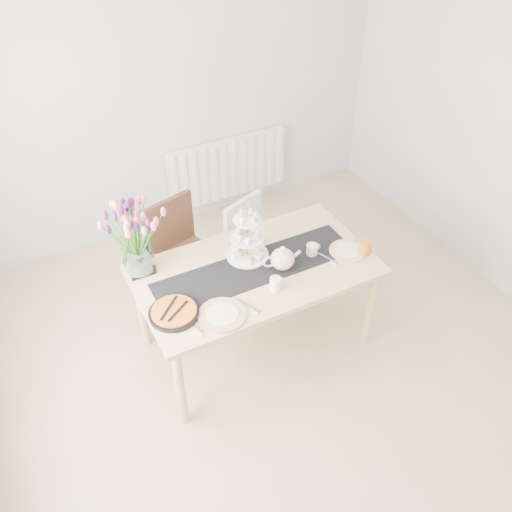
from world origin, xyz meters
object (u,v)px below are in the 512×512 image
tulip_vase (133,229)px  tart_tin (174,312)px  radiator (228,169)px  chair_white (253,240)px  plate_right (347,251)px  plate_left (222,315)px  dining_table (256,277)px  teapot (282,259)px  mug_orange (364,247)px  cake_stand (247,242)px  cream_jug (312,250)px  mug_white (275,284)px  chair_brown (179,248)px

tulip_vase → tart_tin: size_ratio=2.00×
radiator → chair_white: (-0.31, -1.11, 0.01)m
plate_right → chair_white: bearing=115.6°
plate_left → plate_right: plate_left is taller
radiator → plate_left: bearing=-116.1°
plate_left → dining_table: bearing=37.4°
teapot → mug_orange: (0.58, -0.12, -0.03)m
cake_stand → tart_tin: 0.71m
dining_table → cake_stand: bearing=86.9°
cake_stand → dining_table: bearing=-93.1°
chair_white → cream_jug: size_ratio=9.92×
plate_left → cream_jug: bearing=16.9°
plate_left → plate_right: size_ratio=1.17×
tulip_vase → mug_white: bearing=-39.2°
chair_brown → mug_white: bearing=-87.5°
chair_white → plate_right: bearing=-85.0°
dining_table → cake_stand: cake_stand is taller
dining_table → mug_white: (0.02, -0.24, 0.12)m
radiator → chair_white: size_ratio=1.50×
plate_left → mug_white: bearing=8.0°
tulip_vase → mug_orange: tulip_vase is taller
plate_right → tart_tin: bearing=-179.7°
tulip_vase → plate_right: 1.46m
chair_white → mug_orange: mug_orange is taller
mug_orange → plate_left: mug_orange is taller
dining_table → plate_left: (-0.39, -0.29, 0.08)m
chair_white → radiator: bearing=53.9°
teapot → mug_orange: bearing=-2.6°
tart_tin → mug_white: size_ratio=3.51×
plate_left → plate_right: bearing=8.4°
cream_jug → plate_left: size_ratio=0.27×
tulip_vase → cream_jug: tulip_vase is taller
tart_tin → mug_white: 0.66m
chair_white → cake_stand: 0.68m
dining_table → mug_white: 0.27m
tulip_vase → teapot: 0.98m
radiator → teapot: bearing=-103.7°
tulip_vase → mug_white: (0.71, -0.58, -0.30)m
dining_table → cream_jug: 0.43m
radiator → plate_right: (0.05, -1.86, 0.31)m
cake_stand → mug_white: cake_stand is taller
cake_stand → mug_orange: (0.73, -0.34, -0.07)m
chair_brown → plate_right: chair_brown is taller
chair_brown → tulip_vase: tulip_vase is taller
radiator → cake_stand: cake_stand is taller
chair_brown → radiator: bearing=33.1°
cake_stand → mug_orange: bearing=-25.0°
dining_table → teapot: 0.24m
cake_stand → cream_jug: bearing=-24.9°
tulip_vase → tart_tin: (0.05, -0.49, -0.32)m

